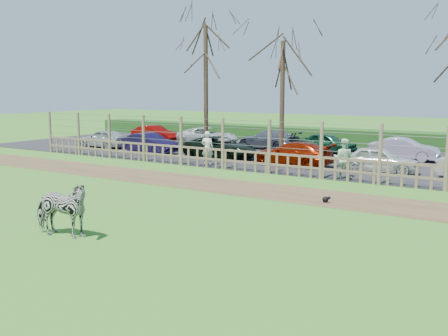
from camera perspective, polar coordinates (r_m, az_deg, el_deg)
The scene contains 21 objects.
ground at distance 16.41m, azimuth -7.63°, elevation -4.67°, with size 120.00×120.00×0.00m, color #63A933.
dirt_strip at distance 19.99m, azimuth 0.60°, elevation -2.10°, with size 34.00×2.80×0.01m, color brown.
asphalt at distance 28.89m, azimuth 10.98°, elevation 1.22°, with size 44.00×13.00×0.04m, color #232326.
hedge at distance 35.42m, azimuth 15.09°, elevation 3.35°, with size 46.00×2.00×1.10m, color #1E4716.
fence at distance 22.88m, azimuth 5.17°, elevation 1.31°, with size 30.16×0.16×2.50m.
tree_left at distance 29.91m, azimuth -2.10°, elevation 12.38°, with size 4.80×4.80×7.88m.
tree_mid at distance 28.52m, azimuth 6.72°, elevation 10.98°, with size 4.80×4.80×6.83m.
zebra at distance 13.75m, azimuth -18.19°, elevation -4.51°, with size 0.81×1.78×1.50m, color gray.
visitor_a at distance 25.21m, azimuth -1.91°, elevation 2.28°, with size 0.63×0.41×1.72m, color silver.
visitor_b at distance 22.10m, azimuth 13.49°, elevation 1.08°, with size 0.84×0.65×1.72m, color #BDECB8.
crow at distance 17.49m, azimuth 11.56°, elevation -3.53°, with size 0.29×0.21×0.24m.
car_0 at distance 33.81m, azimuth -13.61°, elevation 3.30°, with size 1.42×3.52×1.20m, color #B9BFBC.
car_1 at distance 30.29m, azimuth -8.50°, elevation 2.82°, with size 1.27×3.64×1.20m, color #19113B.
car_2 at distance 27.86m, azimuth -0.47°, elevation 2.38°, with size 1.99×4.32×1.20m, color black.
car_3 at distance 25.33m, azimuth 7.84°, elevation 1.63°, with size 1.68×4.13×1.20m, color maroon.
car_4 at distance 24.02m, azimuth 17.33°, elevation 0.91°, with size 1.42×3.52×1.20m, color silver.
car_7 at distance 36.55m, azimuth -7.95°, elevation 3.88°, with size 1.27×3.64×1.20m, color #830805.
car_8 at distance 34.48m, azimuth -1.85°, elevation 3.66°, with size 1.99×4.32×1.20m, color silver.
car_9 at distance 32.23m, azimuth 5.07°, elevation 3.25°, with size 1.68×4.13×1.20m, color #565A68.
car_10 at distance 30.62m, azimuth 11.73°, elevation 2.80°, with size 1.42×3.52×1.20m, color #104328.
car_11 at distance 28.76m, azimuth 19.87°, elevation 2.06°, with size 1.27×3.64×1.20m, color #C1AFCA.
Camera 1 is at (10.20, -12.25, 3.86)m, focal length 40.00 mm.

